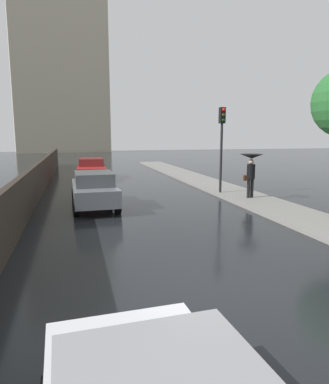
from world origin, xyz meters
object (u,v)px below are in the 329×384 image
car_red_far_ahead (92,168)px  traffic_light (222,134)px  pedestrian_with_umbrella_near (251,164)px  car_grey_near_kerb (94,189)px

car_red_far_ahead → traffic_light: size_ratio=1.12×
car_red_far_ahead → traffic_light: traffic_light is taller
traffic_light → pedestrian_with_umbrella_near: bearing=-67.0°
car_grey_near_kerb → car_red_far_ahead: 9.54m
car_grey_near_kerb → traffic_light: (6.19, 1.48, 2.23)m
car_red_far_ahead → pedestrian_with_umbrella_near: 11.77m
car_grey_near_kerb → pedestrian_with_umbrella_near: 6.96m
car_red_far_ahead → pedestrian_with_umbrella_near: (6.55, -9.73, 0.94)m
pedestrian_with_umbrella_near → traffic_light: bearing=108.9°
car_grey_near_kerb → car_red_far_ahead: bearing=-93.4°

